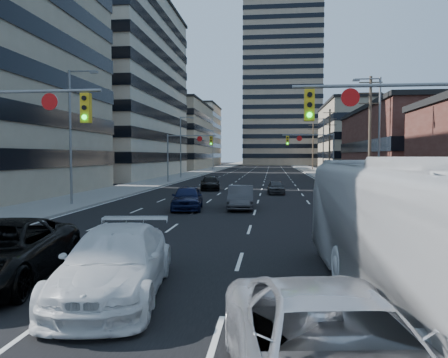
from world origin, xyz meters
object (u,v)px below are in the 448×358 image
transit_bus (428,239)px  white_van (115,263)px  sedan_blue (187,198)px  black_pickup (0,252)px

transit_bus → white_van: bearing=170.8°
white_van → sedan_blue: white_van is taller
white_van → sedan_blue: bearing=87.7°
transit_bus → sedan_blue: (-8.42, 17.29, -0.92)m
white_van → transit_bus: (6.90, -0.68, 0.87)m
sedan_blue → black_pickup: bearing=-103.6°
white_van → sedan_blue: 16.68m
black_pickup → transit_bus: transit_bus is taller
white_van → black_pickup: bearing=160.4°
black_pickup → white_van: black_pickup is taller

